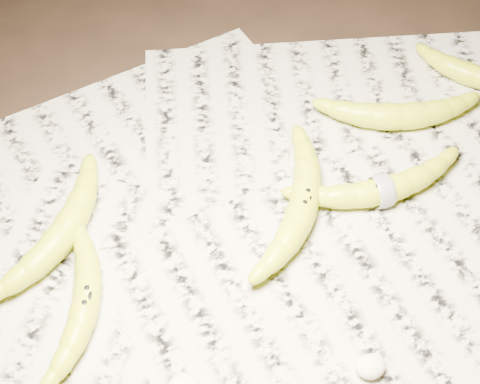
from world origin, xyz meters
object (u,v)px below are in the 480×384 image
object	(u,v)px
banana_taped	(382,189)
banana_upper_b	(477,74)
banana_center	(304,203)
banana_upper_a	(401,114)
banana_left_a	(85,300)
banana_left_b	(63,231)

from	to	relation	value
banana_taped	banana_upper_b	xyz separation A→B (m)	(0.21, 0.15, -0.00)
banana_center	banana_taped	xyz separation A→B (m)	(0.10, -0.01, -0.00)
banana_taped	banana_upper_a	xyz separation A→B (m)	(0.07, 0.11, 0.00)
banana_taped	banana_upper_a	bearing A→B (deg)	55.67
banana_left_a	banana_taped	size ratio (longest dim) A/B	0.89
banana_left_a	banana_upper_b	distance (m)	0.61
banana_left_b	banana_upper_b	size ratio (longest dim) A/B	1.20
banana_left_a	banana_upper_a	size ratio (longest dim) A/B	0.95
banana_upper_a	banana_upper_b	distance (m)	0.14
banana_center	banana_left_a	bearing A→B (deg)	132.95
banana_taped	banana_center	bearing A→B (deg)	176.43
banana_upper_a	banana_upper_b	bearing A→B (deg)	30.90
banana_left_a	banana_center	world-z (taller)	banana_center
banana_left_b	banana_center	distance (m)	0.28
banana_left_b	banana_taped	world-z (taller)	banana_left_b
banana_left_a	banana_left_b	bearing A→B (deg)	24.00
banana_left_b	banana_upper_b	world-z (taller)	banana_left_b
banana_left_b	banana_upper_a	size ratio (longest dim) A/B	1.00
banana_left_b	banana_center	size ratio (longest dim) A/B	0.93
banana_left_a	banana_upper_b	size ratio (longest dim) A/B	1.15
banana_center	banana_upper_a	bearing A→B (deg)	-28.07
banana_center	banana_upper_b	world-z (taller)	banana_center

